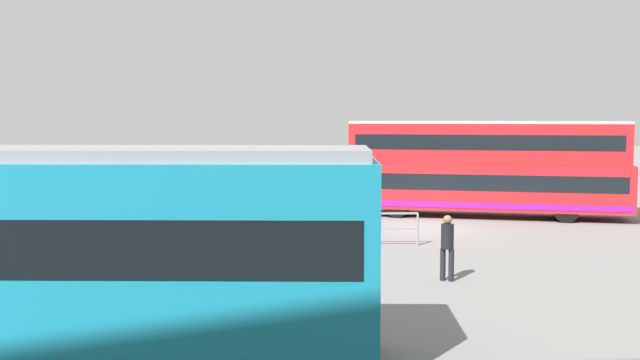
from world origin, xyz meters
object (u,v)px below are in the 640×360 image
Objects in this scene: double_decker_bus at (485,168)px; info_sign at (173,192)px; pedestrian_near_railing at (340,221)px; pedestrian_crossing at (447,243)px.

info_sign is at bearing 29.41° from double_decker_bus.
double_decker_bus is 4.70× the size of info_sign.
pedestrian_near_railing is at bearing 162.81° from info_sign.
pedestrian_crossing is (3.77, 12.50, -1.06)m from double_decker_bus.
pedestrian_near_railing is at bearing -59.25° from pedestrian_crossing.
double_decker_bus is 13.42m from info_sign.
pedestrian_crossing is (-2.53, 4.25, 0.02)m from pedestrian_near_railing.
pedestrian_crossing reaches higher than pedestrian_near_railing.
info_sign is (5.39, -1.67, 0.74)m from pedestrian_near_railing.
pedestrian_crossing is at bearing 143.24° from info_sign.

